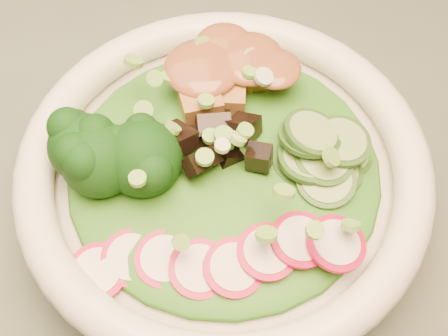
{
  "coord_description": "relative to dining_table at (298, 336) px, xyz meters",
  "views": [
    {
      "loc": [
        -0.08,
        -0.16,
        1.19
      ],
      "look_at": [
        -0.06,
        0.07,
        0.81
      ],
      "focal_mm": 50.0,
      "sensor_mm": 36.0,
      "label": 1
    }
  ],
  "objects": [
    {
      "name": "radish_slices",
      "position": [
        -0.06,
        -0.0,
        0.18
      ],
      "size": [
        0.13,
        0.07,
        0.02
      ],
      "primitive_type": null,
      "rotation": [
        0.0,
        0.0,
        0.25
      ],
      "color": "#AE0D36",
      "rests_on": "salad_bowl"
    },
    {
      "name": "tofu_cubes",
      "position": [
        -0.06,
        0.14,
        0.19
      ],
      "size": [
        0.11,
        0.09,
        0.04
      ],
      "primitive_type": null,
      "rotation": [
        0.0,
        0.0,
        0.25
      ],
      "color": "olive",
      "rests_on": "salad_bowl"
    },
    {
      "name": "salad_bowl",
      "position": [
        -0.06,
        0.07,
        0.16
      ],
      "size": [
        0.29,
        0.29,
        0.08
      ],
      "rotation": [
        0.0,
        0.0,
        0.25
      ],
      "color": "white",
      "rests_on": "dining_table"
    },
    {
      "name": "cucumber_slices",
      "position": [
        0.01,
        0.07,
        0.19
      ],
      "size": [
        0.09,
        0.09,
        0.04
      ],
      "primitive_type": null,
      "rotation": [
        0.0,
        0.0,
        0.25
      ],
      "color": "#81AD60",
      "rests_on": "salad_bowl"
    },
    {
      "name": "lettuce_bed",
      "position": [
        -0.06,
        0.07,
        0.18
      ],
      "size": [
        0.22,
        0.22,
        0.03
      ],
      "primitive_type": "ellipsoid",
      "color": "#1C6B16",
      "rests_on": "salad_bowl"
    },
    {
      "name": "broccoli_florets",
      "position": [
        -0.13,
        0.07,
        0.2
      ],
      "size": [
        0.1,
        0.1,
        0.05
      ],
      "primitive_type": null,
      "rotation": [
        0.0,
        0.0,
        0.25
      ],
      "color": "black",
      "rests_on": "salad_bowl"
    },
    {
      "name": "mushroom_heap",
      "position": [
        -0.06,
        0.08,
        0.19
      ],
      "size": [
        0.09,
        0.09,
        0.04
      ],
      "primitive_type": null,
      "rotation": [
        0.0,
        0.0,
        0.25
      ],
      "color": "black",
      "rests_on": "salad_bowl"
    },
    {
      "name": "scallion_garnish",
      "position": [
        -0.06,
        0.07,
        0.21
      ],
      "size": [
        0.21,
        0.21,
        0.03
      ],
      "primitive_type": null,
      "color": "#71B43F",
      "rests_on": "salad_bowl"
    },
    {
      "name": "dining_table",
      "position": [
        0.0,
        0.0,
        0.0
      ],
      "size": [
        1.2,
        0.8,
        0.75
      ],
      "color": "black",
      "rests_on": "ground"
    },
    {
      "name": "peanut_sauce",
      "position": [
        -0.06,
        0.14,
        0.21
      ],
      "size": [
        0.08,
        0.06,
        0.02
      ],
      "primitive_type": "ellipsoid",
      "color": "brown",
      "rests_on": "tofu_cubes"
    }
  ]
}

